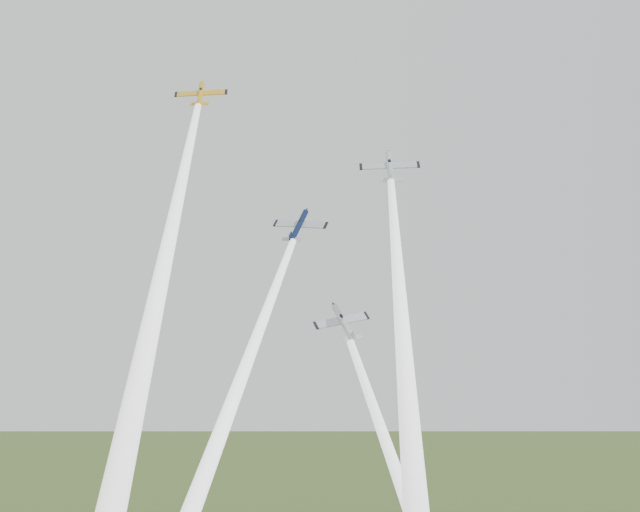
{
  "coord_description": "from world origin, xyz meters",
  "views": [
    {
      "loc": [
        -5.27,
        -107.47,
        77.72
      ],
      "look_at": [
        0.0,
        -6.0,
        92.0
      ],
      "focal_mm": 45.0,
      "sensor_mm": 36.0,
      "label": 1
    }
  ],
  "objects_px": {
    "plane_navy": "(299,226)",
    "plane_silver_right": "(390,167)",
    "plane_yellow": "(201,94)",
    "plane_silver_low": "(344,323)"
  },
  "relations": [
    {
      "from": "plane_yellow",
      "to": "plane_silver_right",
      "type": "relative_size",
      "value": 0.92
    },
    {
      "from": "plane_navy",
      "to": "plane_silver_right",
      "type": "distance_m",
      "value": 15.28
    },
    {
      "from": "plane_navy",
      "to": "plane_silver_right",
      "type": "height_order",
      "value": "plane_silver_right"
    },
    {
      "from": "plane_yellow",
      "to": "plane_navy",
      "type": "distance_m",
      "value": 23.98
    },
    {
      "from": "plane_yellow",
      "to": "plane_silver_low",
      "type": "xyz_separation_m",
      "value": [
        19.55,
        -12.52,
        -33.61
      ]
    },
    {
      "from": "plane_yellow",
      "to": "plane_silver_right",
      "type": "bearing_deg",
      "value": -9.29
    },
    {
      "from": "plane_navy",
      "to": "plane_silver_low",
      "type": "relative_size",
      "value": 1.1
    },
    {
      "from": "plane_navy",
      "to": "plane_silver_right",
      "type": "relative_size",
      "value": 0.98
    },
    {
      "from": "plane_yellow",
      "to": "plane_silver_low",
      "type": "distance_m",
      "value": 40.85
    },
    {
      "from": "plane_yellow",
      "to": "plane_navy",
      "type": "xyz_separation_m",
      "value": [
        14.23,
        -0.52,
        -19.29
      ]
    }
  ]
}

